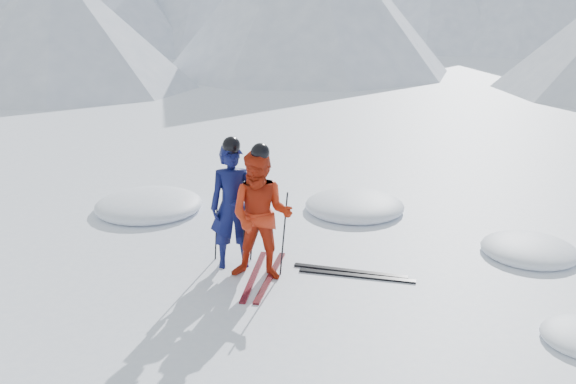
# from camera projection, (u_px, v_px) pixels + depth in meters

# --- Properties ---
(ground) EXTENTS (160.00, 160.00, 0.00)m
(ground) POSITION_uv_depth(u_px,v_px,m) (390.00, 279.00, 8.78)
(ground) COLOR white
(ground) RESTS_ON ground
(skier_blue) EXTENTS (0.79, 0.62, 1.88)m
(skier_blue) POSITION_uv_depth(u_px,v_px,m) (233.00, 207.00, 8.96)
(skier_blue) COLOR #0B1045
(skier_blue) RESTS_ON ground
(skier_red) EXTENTS (0.94, 0.74, 1.89)m
(skier_red) POSITION_uv_depth(u_px,v_px,m) (261.00, 216.00, 8.56)
(skier_red) COLOR #B3270E
(skier_red) RESTS_ON ground
(pole_blue_left) EXTENTS (0.12, 0.09, 1.25)m
(pole_blue_left) POSITION_uv_depth(u_px,v_px,m) (217.00, 222.00, 9.24)
(pole_blue_left) COLOR black
(pole_blue_left) RESTS_ON ground
(pole_blue_right) EXTENTS (0.12, 0.07, 1.25)m
(pole_blue_right) POSITION_uv_depth(u_px,v_px,m) (253.00, 221.00, 9.26)
(pole_blue_right) COLOR black
(pole_blue_right) RESTS_ON ground
(pole_red_left) EXTENTS (0.12, 0.10, 1.25)m
(pole_red_left) POSITION_uv_depth(u_px,v_px,m) (244.00, 230.00, 8.93)
(pole_red_left) COLOR black
(pole_red_left) RESTS_ON ground
(pole_red_right) EXTENTS (0.12, 0.09, 1.25)m
(pole_red_right) POSITION_uv_depth(u_px,v_px,m) (284.00, 234.00, 8.76)
(pole_red_right) COLOR black
(pole_red_right) RESTS_ON ground
(ski_worn_left) EXTENTS (0.09, 1.70, 0.03)m
(ski_worn_left) POSITION_uv_depth(u_px,v_px,m) (254.00, 276.00, 8.86)
(ski_worn_left) COLOR black
(ski_worn_left) RESTS_ON ground
(ski_worn_right) EXTENTS (0.21, 1.70, 0.03)m
(ski_worn_right) POSITION_uv_depth(u_px,v_px,m) (270.00, 277.00, 8.83)
(ski_worn_right) COLOR black
(ski_worn_right) RESTS_ON ground
(ski_loose_a) EXTENTS (1.70, 0.33, 0.03)m
(ski_loose_a) POSITION_uv_depth(u_px,v_px,m) (350.00, 271.00, 9.01)
(ski_loose_a) COLOR black
(ski_loose_a) RESTS_ON ground
(ski_loose_b) EXTENTS (1.70, 0.27, 0.03)m
(ski_loose_b) POSITION_uv_depth(u_px,v_px,m) (357.00, 276.00, 8.86)
(ski_loose_b) COLOR black
(ski_loose_b) RESTS_ON ground
(snow_lumps) EXTENTS (8.47, 5.81, 0.45)m
(snow_lumps) POSITION_uv_depth(u_px,v_px,m) (296.00, 221.00, 11.07)
(snow_lumps) COLOR white
(snow_lumps) RESTS_ON ground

